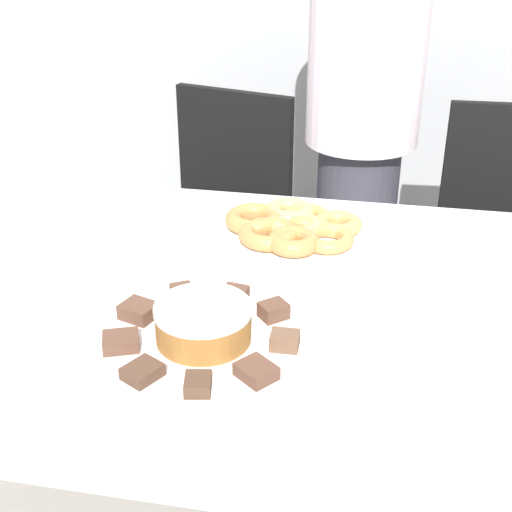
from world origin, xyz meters
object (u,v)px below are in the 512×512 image
Objects in this scene: office_chair_right at (504,269)px; frosted_cake at (203,323)px; office_chair_left at (215,244)px; plate_donuts at (296,235)px; person_standing at (362,122)px; plate_cake at (204,342)px; napkin at (446,331)px.

office_chair_right is 1.27m from frosted_cake.
office_chair_left is 0.89m from office_chair_right.
frosted_cake reaches higher than plate_donuts.
office_chair_left is at bearing 119.68° from plate_donuts.
office_chair_right is 5.36× the size of frosted_cake.
person_standing is 1.80× the size of office_chair_right.
plate_donuts is 2.01× the size of frosted_cake.
plate_cake is at bearing -102.11° from plate_donuts.
plate_cake is (0.24, -1.03, 0.34)m from office_chair_left.
office_chair_right reaches higher than napkin.
napkin is at bearing -107.43° from office_chair_right.
plate_donuts is at bearing 77.89° from plate_cake.
napkin is (0.20, -0.93, -0.08)m from person_standing.
plate_donuts reaches higher than napkin.
plate_donuts is (-0.10, -0.61, -0.08)m from person_standing.
plate_cake is 0.44m from plate_donuts.
office_chair_left is (-0.44, -0.02, -0.42)m from person_standing.
plate_donuts is (0.34, -0.59, 0.34)m from office_chair_left.
office_chair_left reaches higher than napkin.
person_standing is at bearing 102.23° from napkin.
person_standing is 1.06m from frosted_cake.
office_chair_right reaches higher than plate_donuts.
napkin is at bearing -46.65° from plate_donuts.
person_standing is 0.62m from office_chair_right.
office_chair_right is at bearing 15.12° from office_chair_left.
office_chair_left is 5.36× the size of frosted_cake.
office_chair_left is 1.11m from plate_cake.
office_chair_left is at bearing -177.49° from person_standing.
plate_cake is 1.19× the size of plate_donuts.
plate_donuts is at bearing 77.89° from frosted_cake.
office_chair_left is at bearing 103.36° from plate_cake.
office_chair_right is 1.01m from napkin.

